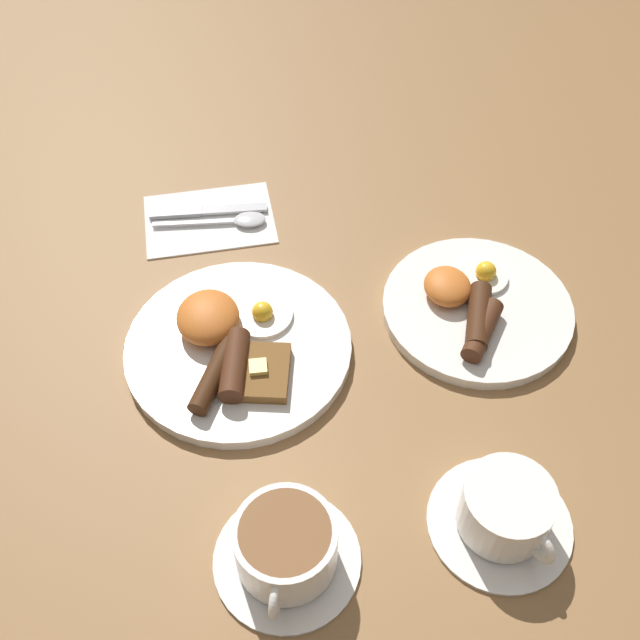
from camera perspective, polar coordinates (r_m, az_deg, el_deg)
The scene contains 8 objects.
ground_plane at distance 0.90m, azimuth -6.17°, elevation -2.40°, with size 3.00×3.00×0.00m, color olive.
breakfast_plate_near at distance 0.89m, azimuth -6.50°, elevation -1.89°, with size 0.27×0.27×0.05m.
breakfast_plate_far at distance 0.94m, azimuth 11.71°, elevation 1.01°, with size 0.24×0.24×0.04m.
teacup_near at distance 0.74m, azimuth -2.61°, elevation -16.98°, with size 0.15×0.15×0.07m.
teacup_far at distance 0.78m, azimuth 13.90°, elevation -14.01°, with size 0.15×0.15×0.07m.
napkin at distance 1.06m, azimuth -8.43°, elevation 7.64°, with size 0.13×0.18×0.01m, color white.
knife at distance 1.07m, azimuth -9.01°, elevation 8.21°, with size 0.02×0.16×0.01m.
spoon at distance 1.04m, azimuth -6.34°, elevation 7.57°, with size 0.03×0.16×0.01m.
Camera 1 is at (0.55, 0.02, 0.71)m, focal length 42.00 mm.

